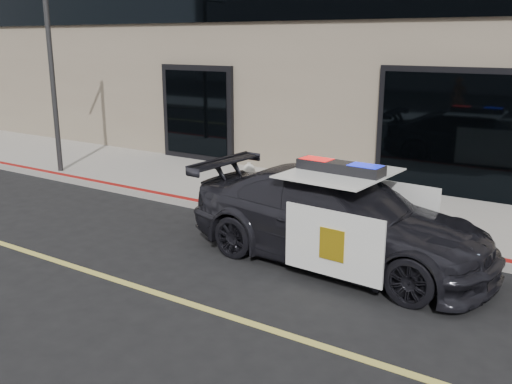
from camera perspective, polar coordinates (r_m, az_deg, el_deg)
The scene contains 5 objects.
ground at distance 6.65m, azimuth 11.00°, elevation -16.23°, with size 120.00×120.00×0.00m, color black.
sidewalk_n at distance 11.27m, azimuth 21.45°, elevation -3.31°, with size 60.00×3.50×0.15m, color gray.
police_car at distance 9.00m, azimuth 8.24°, elevation -2.55°, with size 2.56×5.15×1.62m.
fire_hydrant at distance 11.61m, azimuth -0.74°, elevation 0.73°, with size 0.39×0.54×0.86m.
street_light at distance 15.16m, azimuth -19.94°, elevation 11.38°, with size 0.13×1.17×4.59m.
Camera 1 is at (2.06, -5.32, 3.42)m, focal length 40.00 mm.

